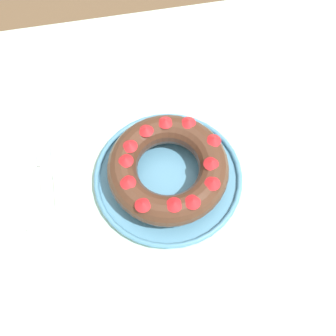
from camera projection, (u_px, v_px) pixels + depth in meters
ground_plane at (171, 258)px, 1.60m from camera, size 8.00×8.00×0.00m
dining_table at (174, 193)px, 1.00m from camera, size 1.45×1.12×0.76m
serving_dish at (168, 177)px, 0.91m from camera, size 0.35×0.35×0.02m
bundt_cake at (168, 168)px, 0.87m from camera, size 0.27×0.27×0.08m
fork at (43, 176)px, 0.92m from camera, size 0.02×0.20×0.01m
serving_knife at (29, 191)px, 0.91m from camera, size 0.02×0.22×0.01m
cake_knife at (57, 180)px, 0.92m from camera, size 0.02×0.18×0.01m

